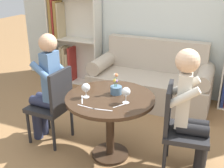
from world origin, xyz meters
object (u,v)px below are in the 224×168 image
wine_glass_left (86,88)px  wine_glass_right (126,92)px  chair_right (179,126)px  chair_left (54,103)px  flower_vase (116,88)px  couch (151,82)px  bookshelf_left (69,43)px  person_left (46,87)px  person_right (190,109)px

wine_glass_left → wine_glass_right: 0.41m
chair_right → wine_glass_left: size_ratio=6.02×
chair_left → flower_vase: flower_vase is taller
couch → bookshelf_left: size_ratio=1.14×
couch → wine_glass_right: 1.68m
bookshelf_left → wine_glass_right: (1.78, -1.86, 0.12)m
chair_left → person_left: person_left is taller
flower_vase → wine_glass_right: bearing=-43.6°
wine_glass_left → flower_vase: flower_vase is taller
couch → person_left: person_left is taller
chair_left → wine_glass_right: (0.90, -0.08, 0.32)m
chair_right → person_left: person_left is taller
person_left → flower_vase: person_left is taller
person_left → flower_vase: size_ratio=5.75×
chair_right → flower_vase: (-0.68, 0.03, 0.27)m
person_right → bookshelf_left: bearing=46.5°
person_right → chair_left: bearing=85.3°
person_right → wine_glass_left: 1.03m
couch → chair_right: (0.70, -1.46, 0.18)m
person_left → flower_vase: (0.82, 0.08, 0.09)m
wine_glass_left → person_right: bearing=10.9°
bookshelf_left → wine_glass_right: bookshelf_left is taller
chair_left → wine_glass_right: chair_left is taller
chair_left → flower_vase: 0.78m
wine_glass_right → flower_vase: (-0.17, 0.16, -0.05)m
bookshelf_left → person_left: bearing=-65.9°
chair_left → wine_glass_left: chair_left is taller
chair_left → wine_glass_right: bearing=87.9°
bookshelf_left → wine_glass_left: bookshelf_left is taller
person_right → flower_vase: bearing=81.8°
person_left → flower_vase: 0.83m
person_left → wine_glass_left: person_left is taller
chair_right → flower_vase: bearing=80.0°
wine_glass_right → flower_vase: size_ratio=0.72×
chair_left → chair_right: size_ratio=1.00×
person_left → wine_glass_right: person_left is taller
chair_right → person_right: 0.21m
couch → person_right: person_right is taller
chair_right → chair_left: bearing=84.7°
wine_glass_left → couch: bearing=82.5°
flower_vase → chair_left: bearing=-173.3°
couch → flower_vase: 1.50m
bookshelf_left → flower_vase: bearing=-46.5°
bookshelf_left → couch: bearing=-9.6°
chair_left → wine_glass_right: size_ratio=5.60×
wine_glass_left → wine_glass_right: size_ratio=0.93×
person_left → person_right: 1.58m
person_right → flower_vase: size_ratio=5.64×
wine_glass_right → person_right: bearing=14.7°
person_left → bookshelf_left: bearing=-153.1°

